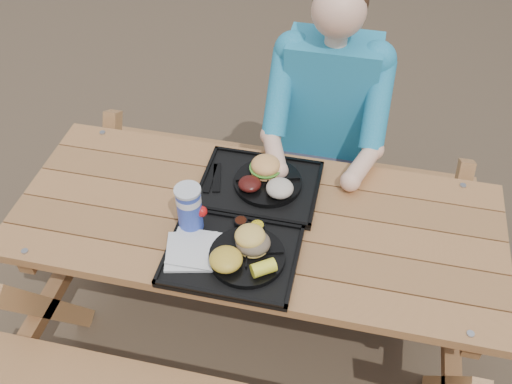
# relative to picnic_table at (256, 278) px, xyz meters

# --- Properties ---
(ground) EXTENTS (60.00, 60.00, 0.00)m
(ground) POSITION_rel_picnic_table_xyz_m (0.00, 0.00, -0.38)
(ground) COLOR #999999
(ground) RESTS_ON ground
(picnic_table) EXTENTS (1.80, 1.49, 0.75)m
(picnic_table) POSITION_rel_picnic_table_xyz_m (0.00, 0.00, 0.00)
(picnic_table) COLOR #999999
(picnic_table) RESTS_ON ground
(tray_near) EXTENTS (0.45, 0.35, 0.02)m
(tray_near) POSITION_rel_picnic_table_xyz_m (-0.04, -0.21, 0.39)
(tray_near) COLOR black
(tray_near) RESTS_ON picnic_table
(tray_far) EXTENTS (0.45, 0.35, 0.02)m
(tray_far) POSITION_rel_picnic_table_xyz_m (-0.02, 0.15, 0.39)
(tray_far) COLOR black
(tray_far) RESTS_ON picnic_table
(plate_near) EXTENTS (0.26, 0.26, 0.02)m
(plate_near) POSITION_rel_picnic_table_xyz_m (0.02, -0.21, 0.41)
(plate_near) COLOR black
(plate_near) RESTS_ON tray_near
(plate_far) EXTENTS (0.26, 0.26, 0.02)m
(plate_far) POSITION_rel_picnic_table_xyz_m (0.01, 0.16, 0.41)
(plate_far) COLOR black
(plate_far) RESTS_ON tray_far
(napkin_stack) EXTENTS (0.21, 0.21, 0.02)m
(napkin_stack) POSITION_rel_picnic_table_xyz_m (-0.18, -0.23, 0.40)
(napkin_stack) COLOR silver
(napkin_stack) RESTS_ON tray_near
(soda_cup) EXTENTS (0.09, 0.09, 0.18)m
(soda_cup) POSITION_rel_picnic_table_xyz_m (-0.21, -0.11, 0.48)
(soda_cup) COLOR #1630A9
(soda_cup) RESTS_ON tray_near
(condiment_bbq) EXTENTS (0.05, 0.05, 0.03)m
(condiment_bbq) POSITION_rel_picnic_table_xyz_m (-0.04, -0.07, 0.41)
(condiment_bbq) COLOR black
(condiment_bbq) RESTS_ON tray_near
(condiment_mustard) EXTENTS (0.05, 0.05, 0.03)m
(condiment_mustard) POSITION_rel_picnic_table_xyz_m (0.02, -0.08, 0.41)
(condiment_mustard) COLOR gold
(condiment_mustard) RESTS_ON tray_near
(sandwich) EXTENTS (0.11, 0.11, 0.12)m
(sandwich) POSITION_rel_picnic_table_xyz_m (0.03, -0.17, 0.47)
(sandwich) COLOR #EFBE54
(sandwich) RESTS_ON plate_near
(mac_cheese) EXTENTS (0.11, 0.11, 0.06)m
(mac_cheese) POSITION_rel_picnic_table_xyz_m (-0.04, -0.27, 0.44)
(mac_cheese) COLOR gold
(mac_cheese) RESTS_ON plate_near
(corn_cob) EXTENTS (0.11, 0.11, 0.05)m
(corn_cob) POSITION_rel_picnic_table_xyz_m (0.09, -0.27, 0.44)
(corn_cob) COLOR #FFF735
(corn_cob) RESTS_ON plate_near
(cutlery_far) EXTENTS (0.07, 0.17, 0.01)m
(cutlery_far) POSITION_rel_picnic_table_xyz_m (-0.19, 0.15, 0.40)
(cutlery_far) COLOR black
(cutlery_far) RESTS_ON tray_far
(burger) EXTENTS (0.12, 0.12, 0.10)m
(burger) POSITION_rel_picnic_table_xyz_m (-0.01, 0.20, 0.47)
(burger) COLOR #F4A456
(burger) RESTS_ON plate_far
(baked_beans) EXTENTS (0.09, 0.09, 0.04)m
(baked_beans) POSITION_rel_picnic_table_xyz_m (-0.05, 0.11, 0.43)
(baked_beans) COLOR #410F0D
(baked_beans) RESTS_ON plate_far
(potato_salad) EXTENTS (0.10, 0.10, 0.06)m
(potato_salad) POSITION_rel_picnic_table_xyz_m (0.07, 0.10, 0.44)
(potato_salad) COLOR beige
(potato_salad) RESTS_ON plate_far
(diner) EXTENTS (0.48, 0.84, 1.28)m
(diner) POSITION_rel_picnic_table_xyz_m (0.18, 0.64, 0.27)
(diner) COLOR #18ADAA
(diner) RESTS_ON ground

